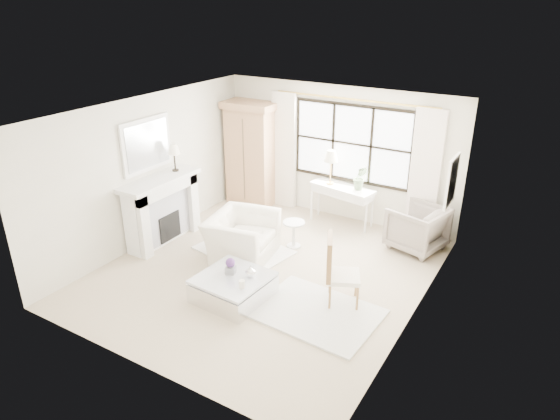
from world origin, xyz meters
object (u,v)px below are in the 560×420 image
(console_table, at_px, (342,205))
(club_armchair, at_px, (242,236))
(armoire, at_px, (252,153))
(coffee_table, at_px, (233,288))

(console_table, xyz_separation_m, club_armchair, (-0.93, -2.17, -0.01))
(armoire, xyz_separation_m, console_table, (2.18, -0.03, -0.74))
(armoire, bearing_deg, console_table, -2.20)
(console_table, bearing_deg, club_armchair, -102.80)
(coffee_table, bearing_deg, console_table, 88.72)
(armoire, xyz_separation_m, club_armchair, (1.25, -2.20, -0.75))
(club_armchair, relative_size, coffee_table, 1.13)
(console_table, xyz_separation_m, coffee_table, (-0.28, -3.33, -0.22))
(armoire, bearing_deg, club_armchair, -61.72)
(armoire, height_order, coffee_table, armoire)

